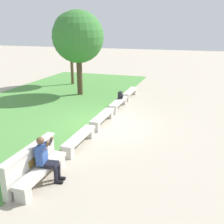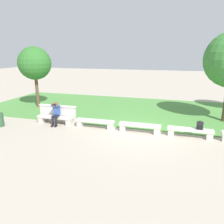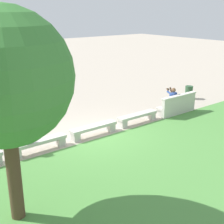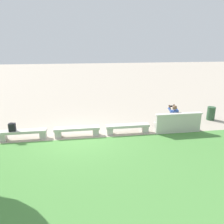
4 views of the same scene
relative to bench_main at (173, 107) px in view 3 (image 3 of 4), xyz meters
The scene contains 11 objects.
ground_plane 4.86m from the bench_main, ahead, with size 80.00×80.00×0.00m, color #B2A593.
grass_strip 6.54m from the bench_main, 42.09° to the left, with size 23.81×8.00×0.03m, color #518E42.
bench_main is the anchor object (origin of this frame).
bench_near 2.42m from the bench_main, ahead, with size 2.11×0.40×0.45m.
bench_mid 4.85m from the bench_main, ahead, with size 2.11×0.40×0.45m.
bench_far 7.27m from the bench_main, ahead, with size 2.11×0.40×0.45m.
backrest_wall_with_plaque 0.40m from the bench_main, 90.00° to the left, with size 2.29×0.24×1.01m.
person_photographer 0.46m from the bench_main, 31.18° to the right, with size 0.51×0.76×1.32m.
backpack 7.69m from the bench_main, ahead, with size 0.28×0.24×0.43m.
tree_right_background 10.41m from the bench_main, 18.91° to the left, with size 3.11×3.11×5.12m.
trash_bin 2.99m from the bench_main, 155.60° to the right, with size 0.44×0.44×0.75m, color #2D5133.
Camera 3 is at (6.71, 9.86, 4.97)m, focal length 50.00 mm.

